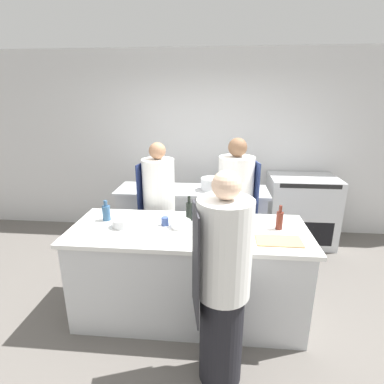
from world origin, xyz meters
name	(u,v)px	position (x,y,z in m)	size (l,w,h in m)	color
ground_plane	(189,311)	(0.00, 0.00, 0.00)	(16.00, 16.00, 0.00)	#605B56
wall_back	(202,145)	(0.00, 2.13, 1.40)	(8.00, 0.06, 2.80)	silver
prep_counter	(189,272)	(0.00, 0.00, 0.47)	(2.24, 0.87, 0.93)	silver
pass_counter	(192,221)	(-0.08, 1.26, 0.47)	(2.02, 0.58, 0.93)	silver
oven_range	(300,210)	(1.50, 1.73, 0.51)	(0.96, 0.69, 1.01)	silver
chef_at_prep_near	(222,285)	(0.31, -0.72, 0.83)	(0.42, 0.41, 1.67)	black
chef_at_stove	(235,212)	(0.47, 0.71, 0.84)	(0.44, 0.43, 1.70)	black
chef_at_pass_far	(159,211)	(-0.43, 0.72, 0.81)	(0.41, 0.39, 1.63)	black
bottle_olive_oil	(279,220)	(0.84, 0.07, 1.02)	(0.06, 0.06, 0.23)	#5B2319
bottle_vinegar	(189,211)	(-0.02, 0.20, 1.03)	(0.07, 0.07, 0.25)	black
bottle_wine	(106,212)	(-0.84, 0.13, 1.01)	(0.08, 0.08, 0.21)	#2D5175
bowl_mixing_large	(122,223)	(-0.63, -0.01, 0.97)	(0.19, 0.19, 0.08)	#B7BABC
bowl_prep_small	(234,225)	(0.43, 0.06, 0.96)	(0.17, 0.17, 0.05)	navy
bowl_ceramic_blue	(181,224)	(-0.08, 0.02, 0.96)	(0.19, 0.19, 0.07)	white
bowl_wooden_salad	(203,214)	(0.12, 0.29, 0.97)	(0.19, 0.19, 0.07)	navy
cup	(165,221)	(-0.23, 0.06, 0.97)	(0.07, 0.07, 0.08)	#33477F
cutting_board	(279,241)	(0.80, -0.20, 0.94)	(0.39, 0.21, 0.01)	tan
stockpot	(212,184)	(0.18, 1.26, 1.01)	(0.30, 0.30, 0.16)	silver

